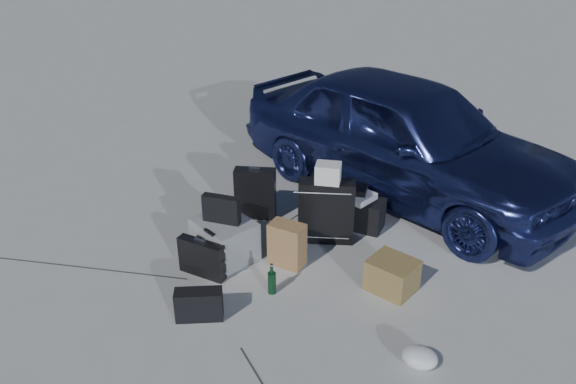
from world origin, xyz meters
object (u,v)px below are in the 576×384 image
Objects in this scene: pelican_case at (225,239)px; green_bottle at (272,279)px; car at (404,136)px; suitcase_right at (326,211)px; suitcase_left at (255,193)px; duffel_bag at (352,211)px; cardboard_box at (392,275)px; briefcase at (202,258)px.

pelican_case reaches higher than green_bottle.
car reaches higher than green_bottle.
suitcase_left is at bearing 151.88° from suitcase_right.
pelican_case is 0.83× the size of duffel_bag.
cardboard_box is (1.57, 0.27, -0.05)m from pelican_case.
suitcase_right is 1.69× the size of cardboard_box.
car is at bearing 81.85° from green_bottle.
suitcase_left is (-0.15, 0.80, 0.08)m from pelican_case.
briefcase is (-1.04, -2.48, -0.51)m from car.
briefcase is at bearing 174.40° from car.
pelican_case is 1.19× the size of briefcase.
suitcase_left is (-1.16, -1.34, -0.40)m from car.
pelican_case is 1.40m from duffel_bag.
car is at bearing 66.70° from briefcase.
suitcase_right is 0.99m from cardboard_box.
briefcase is at bearing -106.23° from suitcase_left.
pelican_case reaches higher than briefcase.
green_bottle is at bearing -171.07° from car.
car reaches higher than suitcase_right.
green_bottle is (-0.90, -0.55, -0.00)m from cardboard_box.
green_bottle is (-0.35, -2.42, -0.54)m from car.
cardboard_box is at bearing -53.08° from duffel_bag.
briefcase is at bearing -158.80° from cardboard_box.
duffel_bag is 1.12m from cardboard_box.
car is 2.74m from briefcase.
suitcase_right reaches higher than cardboard_box.
suitcase_right reaches higher than pelican_case.
suitcase_right is at bearing 87.57° from green_bottle.
suitcase_left reaches higher than duffel_bag.
car is at bearing 106.40° from cardboard_box.
briefcase is (-0.02, -0.34, -0.02)m from pelican_case.
cardboard_box is (1.59, 0.62, -0.03)m from briefcase.
pelican_case is 0.83× the size of suitcase_right.
green_bottle is (-0.04, -1.01, -0.18)m from suitcase_right.
suitcase_right is (0.71, 0.73, 0.13)m from pelican_case.
car is 7.17× the size of suitcase_left.
briefcase is at bearing -174.51° from green_bottle.
car reaches higher than pelican_case.
green_bottle is (0.67, -0.28, -0.05)m from pelican_case.
cardboard_box is at bearing -146.52° from car.
suitcase_left is at bearing -165.32° from duffel_bag.
suitcase_right is at bearing -111.20° from duffel_bag.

